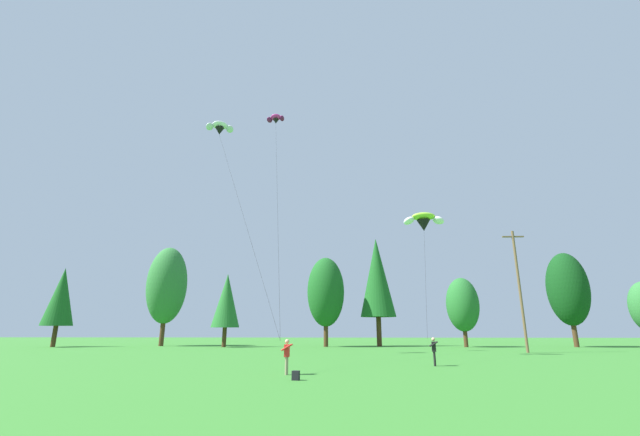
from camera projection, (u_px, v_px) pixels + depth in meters
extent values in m
cylinder|color=#472D19|center=(54.00, 336.00, 52.47)|extent=(0.57, 0.57, 2.66)
cone|color=#19561E|center=(61.00, 296.00, 53.83)|extent=(3.85, 3.85, 7.56)
cylinder|color=#472D19|center=(162.00, 333.00, 55.92)|extent=(0.64, 0.64, 3.43)
ellipsoid|color=#2D7033|center=(167.00, 285.00, 57.68)|extent=(5.50, 5.50, 10.75)
cylinder|color=#472D19|center=(224.00, 337.00, 52.28)|extent=(0.55, 0.55, 2.45)
cone|color=#236628|center=(226.00, 300.00, 53.53)|extent=(3.67, 3.67, 6.96)
cylinder|color=#472D19|center=(326.00, 335.00, 53.43)|extent=(0.59, 0.59, 2.95)
ellipsoid|color=#19561E|center=(326.00, 292.00, 54.94)|extent=(4.98, 4.98, 9.24)
cylinder|color=#472D19|center=(379.00, 331.00, 54.96)|extent=(0.68, 0.68, 3.86)
cone|color=#19561E|center=(377.00, 277.00, 56.94)|extent=(4.86, 4.86, 10.98)
cylinder|color=#472D19|center=(466.00, 338.00, 52.30)|extent=(0.53, 0.53, 2.22)
ellipsoid|color=#236628|center=(463.00, 304.00, 53.43)|extent=(4.19, 4.19, 6.95)
cylinder|color=#472D19|center=(575.00, 335.00, 52.28)|extent=(0.60, 0.60, 3.06)
ellipsoid|color=#0F3D14|center=(568.00, 289.00, 53.85)|extent=(5.10, 5.10, 9.59)
cylinder|color=brown|center=(520.00, 290.00, 40.86)|extent=(0.26, 0.26, 12.14)
cube|color=brown|center=(513.00, 237.00, 42.31)|extent=(2.20, 0.14, 0.14)
cylinder|color=gray|center=(286.00, 366.00, 20.07)|extent=(0.13, 0.13, 0.84)
cylinder|color=gray|center=(287.00, 366.00, 20.26)|extent=(0.13, 0.13, 0.84)
cube|color=red|center=(287.00, 351.00, 20.36)|extent=(0.25, 0.39, 0.60)
sphere|color=tan|center=(287.00, 341.00, 20.47)|extent=(0.22, 0.22, 0.22)
cylinder|color=red|center=(286.00, 347.00, 20.17)|extent=(0.53, 0.10, 0.35)
cylinder|color=red|center=(288.00, 347.00, 20.63)|extent=(0.53, 0.10, 0.35)
cylinder|color=black|center=(435.00, 359.00, 24.87)|extent=(0.15, 0.15, 0.84)
cylinder|color=black|center=(435.00, 359.00, 25.06)|extent=(0.15, 0.15, 0.84)
cube|color=black|center=(434.00, 347.00, 25.16)|extent=(0.30, 0.41, 0.60)
sphere|color=tan|center=(433.00, 339.00, 25.28)|extent=(0.22, 0.22, 0.22)
cylinder|color=black|center=(434.00, 344.00, 24.98)|extent=(0.53, 0.17, 0.35)
cylinder|color=black|center=(433.00, 344.00, 25.43)|extent=(0.53, 0.17, 0.35)
ellipsoid|color=#D12893|center=(276.00, 117.00, 45.64)|extent=(1.32, 1.08, 0.77)
ellipsoid|color=#66144C|center=(282.00, 118.00, 45.42)|extent=(0.69, 0.85, 0.83)
ellipsoid|color=#66144C|center=(269.00, 120.00, 45.76)|extent=(0.84, 0.82, 0.83)
cone|color=black|center=(276.00, 121.00, 45.60)|extent=(0.78, 0.78, 0.57)
cylinder|color=black|center=(277.00, 191.00, 33.02)|extent=(3.89, 19.48, 22.90)
ellipsoid|color=#93D633|center=(423.00, 217.00, 38.23)|extent=(2.19, 1.34, 0.90)
ellipsoid|color=white|center=(438.00, 220.00, 38.05)|extent=(1.27, 1.14, 1.13)
ellipsoid|color=white|center=(409.00, 221.00, 38.20)|extent=(1.28, 1.14, 1.13)
cone|color=black|center=(424.00, 226.00, 38.12)|extent=(1.24, 1.24, 1.05)
cylinder|color=black|center=(425.00, 274.00, 31.67)|extent=(2.57, 10.62, 9.48)
ellipsoid|color=white|center=(220.00, 125.00, 41.38)|extent=(1.85, 1.55, 0.90)
ellipsoid|color=silver|center=(230.00, 129.00, 41.56)|extent=(1.13, 1.12, 1.01)
ellipsoid|color=silver|center=(210.00, 127.00, 41.05)|extent=(0.95, 1.14, 1.01)
cone|color=black|center=(220.00, 131.00, 41.31)|extent=(1.13, 1.13, 0.76)
cylinder|color=black|center=(240.00, 203.00, 30.86)|extent=(9.00, 15.64, 19.72)
cube|color=black|center=(296.00, 375.00, 17.90)|extent=(0.36, 0.30, 0.40)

